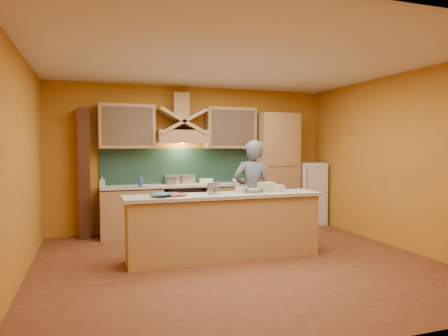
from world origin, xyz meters
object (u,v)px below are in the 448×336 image
object	(u,v)px
stove	(183,209)
fridge	(308,193)
kitchen_scale	(241,189)
person	(252,193)
mixing_bowl	(255,191)

from	to	relation	value
stove	fridge	size ratio (longest dim) A/B	0.69
fridge	kitchen_scale	bearing A→B (deg)	-140.23
person	kitchen_scale	size ratio (longest dim) A/B	13.87
fridge	person	world-z (taller)	person
kitchen_scale	mixing_bowl	xyz separation A→B (m)	(0.17, -0.11, -0.02)
kitchen_scale	stove	bearing A→B (deg)	85.57
fridge	stove	bearing A→B (deg)	180.00
stove	kitchen_scale	xyz separation A→B (m)	(0.48, -1.85, 0.55)
person	mixing_bowl	xyz separation A→B (m)	(-0.25, -0.69, 0.11)
kitchen_scale	mixing_bowl	world-z (taller)	kitchen_scale
person	kitchen_scale	xyz separation A→B (m)	(-0.42, -0.58, 0.13)
stove	kitchen_scale	size ratio (longest dim) A/B	7.20
mixing_bowl	kitchen_scale	bearing A→B (deg)	147.41
stove	person	bearing A→B (deg)	-54.70
stove	fridge	distance (m)	2.71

